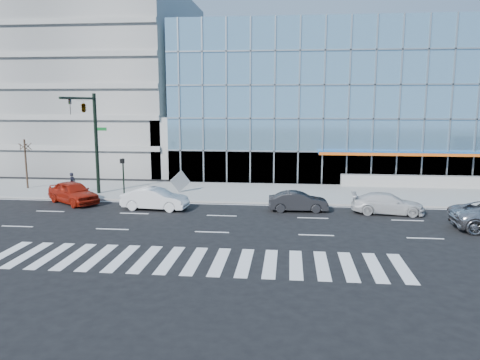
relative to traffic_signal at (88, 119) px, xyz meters
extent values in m
plane|color=black|center=(11.00, -4.57, -6.16)|extent=(160.00, 160.00, 0.00)
cube|color=gray|center=(11.00, 3.43, -6.09)|extent=(120.00, 8.00, 0.15)
cube|color=#7AACCB|center=(25.00, 21.43, 1.34)|extent=(42.00, 26.00, 15.00)
cube|color=gray|center=(-9.00, 21.43, 3.84)|extent=(24.00, 24.00, 20.00)
cube|color=gray|center=(5.00, 13.43, -3.16)|extent=(6.00, 8.00, 6.00)
cube|color=gray|center=(-19.00, 65.43, 17.84)|extent=(14.00, 14.00, 48.00)
cylinder|color=black|center=(0.00, 1.43, -2.01)|extent=(0.28, 0.28, 8.00)
cylinder|color=black|center=(0.00, -1.37, 1.59)|extent=(0.18, 5.60, 0.18)
imported|color=black|center=(0.00, -2.77, 0.99)|extent=(0.18, 0.22, 1.10)
imported|color=black|center=(0.00, -0.57, 0.99)|extent=(0.48, 2.24, 0.90)
cube|color=#0C591E|center=(0.45, 1.43, -0.81)|extent=(0.90, 0.05, 0.25)
cylinder|color=black|center=(2.50, 0.43, -4.51)|extent=(0.12, 0.12, 3.00)
cube|color=black|center=(2.50, 0.28, -3.21)|extent=(0.30, 0.25, 0.35)
cylinder|color=#332319|center=(-7.00, 2.93, -3.91)|extent=(0.16, 0.16, 4.20)
ellipsoid|color=#332319|center=(-7.00, 2.93, -2.23)|extent=(1.10, 1.10, 0.90)
imported|color=silver|center=(22.07, -2.77, -5.47)|extent=(4.92, 2.30, 1.39)
imported|color=silver|center=(6.06, -3.21, -5.40)|extent=(4.75, 2.02, 1.53)
imported|color=black|center=(16.07, -2.65, -5.49)|extent=(4.18, 1.66, 1.35)
imported|color=#9D1B0C|center=(-0.57, -1.89, -5.34)|extent=(5.07, 4.42, 1.65)
imported|color=black|center=(-1.96, 0.94, -5.16)|extent=(0.53, 0.70, 1.72)
cube|color=#979797|center=(6.54, 2.47, -5.10)|extent=(1.45, 1.19, 1.82)
camera|label=1|loc=(15.40, -34.56, 1.31)|focal=35.00mm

